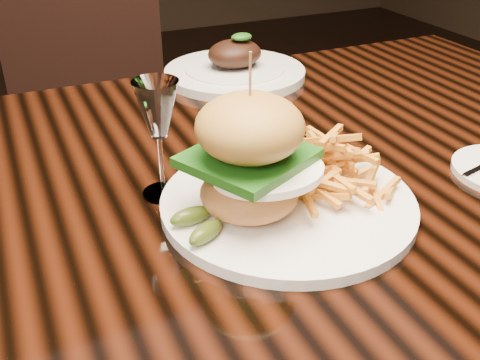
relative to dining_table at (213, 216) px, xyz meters
name	(u,v)px	position (x,y,z in m)	size (l,w,h in m)	color
dining_table	(213,216)	(0.00, 0.00, 0.00)	(1.60, 0.90, 0.75)	black
burger_plate	(285,171)	(0.05, -0.13, 0.13)	(0.33, 0.33, 0.22)	white
ramekin	(247,128)	(0.09, 0.08, 0.10)	(0.08, 0.08, 0.04)	white
wine_glass	(157,114)	(-0.08, -0.03, 0.19)	(0.06, 0.06, 0.16)	white
far_dish	(235,69)	(0.20, 0.36, 0.09)	(0.29, 0.29, 0.09)	white
chair_far	(91,102)	(-0.02, 0.89, -0.13)	(0.52, 0.52, 0.95)	black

